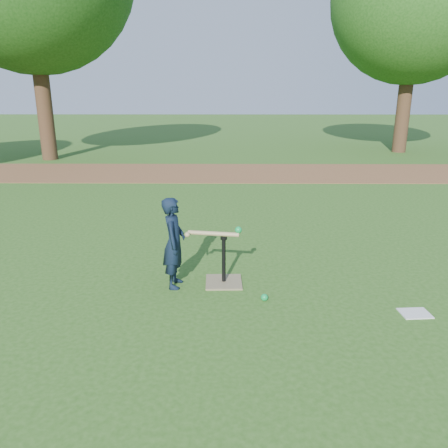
{
  "coord_description": "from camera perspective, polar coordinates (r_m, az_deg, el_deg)",
  "views": [
    {
      "loc": [
        0.01,
        -4.71,
        2.21
      ],
      "look_at": [
        -0.03,
        0.4,
        0.65
      ],
      "focal_mm": 35.0,
      "sensor_mm": 36.0,
      "label": 1
    }
  ],
  "objects": [
    {
      "name": "batting_tee",
      "position": [
        5.26,
        -0.03,
        -6.6
      ],
      "size": [
        0.44,
        0.44,
        0.61
      ],
      "color": "#7D6F4F",
      "rests_on": "ground"
    },
    {
      "name": "child",
      "position": [
        5.07,
        -6.55,
        -2.46
      ],
      "size": [
        0.27,
        0.4,
        1.07
      ],
      "primitive_type": "imported",
      "rotation": [
        0.0,
        0.0,
        1.53
      ],
      "color": "black",
      "rests_on": "ground"
    },
    {
      "name": "swing_action",
      "position": [
        5.04,
        -1.07,
        -1.18
      ],
      "size": [
        0.66,
        0.15,
        0.13
      ],
      "color": "tan",
      "rests_on": "ground"
    },
    {
      "name": "wiffle_ball_ground",
      "position": [
        4.88,
        5.3,
        -9.52
      ],
      "size": [
        0.08,
        0.08,
        0.08
      ],
      "primitive_type": "sphere",
      "color": "#0D9742",
      "rests_on": "ground"
    },
    {
      "name": "ground",
      "position": [
        5.21,
        0.31,
        -8.17
      ],
      "size": [
        80.0,
        80.0,
        0.0
      ],
      "primitive_type": "plane",
      "color": "#285116",
      "rests_on": "ground"
    },
    {
      "name": "dirt_strip",
      "position": [
        12.41,
        0.45,
        6.73
      ],
      "size": [
        24.0,
        3.0,
        0.01
      ],
      "primitive_type": "cube",
      "color": "brown",
      "rests_on": "ground"
    },
    {
      "name": "clipboard",
      "position": [
        5.02,
        23.66,
        -10.64
      ],
      "size": [
        0.32,
        0.25,
        0.01
      ],
      "primitive_type": "cube",
      "rotation": [
        0.0,
        0.0,
        0.07
      ],
      "color": "silver",
      "rests_on": "ground"
    }
  ]
}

